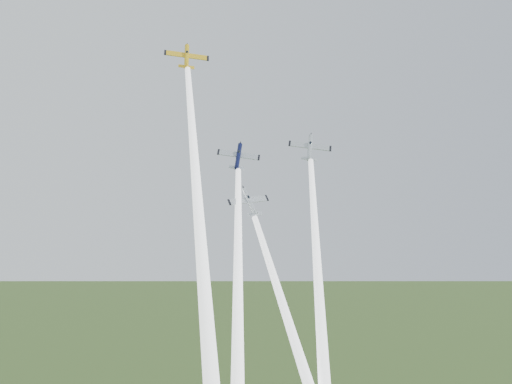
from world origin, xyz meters
name	(u,v)px	position (x,y,z in m)	size (l,w,h in m)	color
plane_yellow	(187,57)	(-9.83, 1.19, 115.34)	(7.71, 7.65, 1.21)	yellow
smoke_trail_yellow	(202,260)	(-14.93, -23.17, 81.94)	(2.37, 2.37, 76.90)	white
plane_navy	(238,156)	(-0.45, 0.84, 98.58)	(7.52, 7.46, 1.18)	#0D123B
smoke_trail_navy	(238,326)	(-7.69, -17.46, 72.18)	(2.37, 2.37, 59.45)	white
plane_silver_right	(310,147)	(13.24, 0.00, 100.69)	(7.88, 7.82, 1.23)	silver
smoke_trail_silver_right	(322,347)	(3.71, -21.47, 69.17)	(2.37, 2.37, 72.21)	white
plane_silver_low	(250,202)	(-0.87, -5.38, 90.39)	(7.20, 7.14, 1.13)	silver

